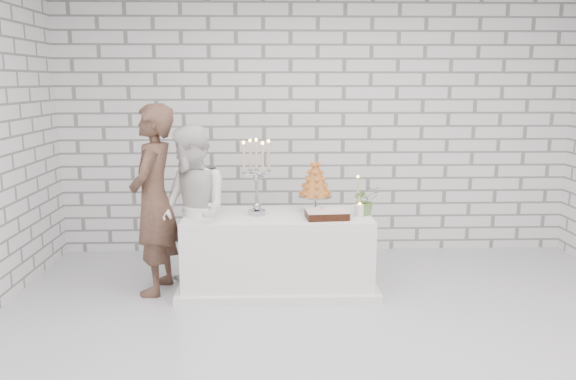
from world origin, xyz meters
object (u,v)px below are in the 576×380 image
at_px(cake_table, 278,252).
at_px(croquembouche, 315,186).
at_px(candelabra, 257,177).
at_px(groom, 154,200).
at_px(bride, 192,211).

distance_m(cake_table, croquembouche, 0.75).
bearing_deg(candelabra, croquembouche, 10.95).
relative_size(groom, bride, 1.12).
bearing_deg(groom, cake_table, 99.13).
bearing_deg(groom, croquembouche, 102.63).
bearing_deg(cake_table, groom, -178.15).
bearing_deg(candelabra, cake_table, 1.08).
relative_size(candelabra, croquembouche, 1.42).
height_order(cake_table, groom, groom).
xyz_separation_m(groom, croquembouche, (1.55, 0.14, 0.10)).
bearing_deg(candelabra, bride, -171.44).
distance_m(groom, bride, 0.39).
xyz_separation_m(cake_table, groom, (-1.18, -0.04, 0.53)).
relative_size(cake_table, croquembouche, 3.43).
bearing_deg(croquembouche, groom, -174.65).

